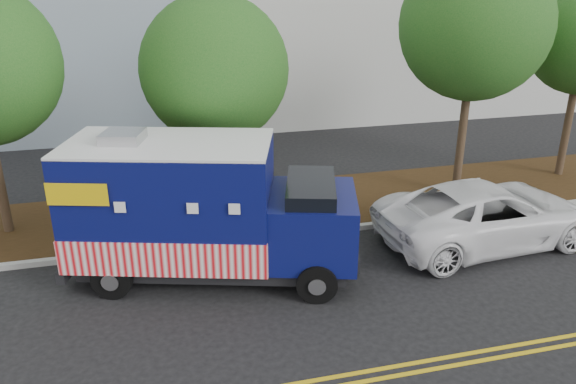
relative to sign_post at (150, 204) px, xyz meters
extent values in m
plane|color=black|center=(2.35, -1.86, -1.20)|extent=(120.00, 120.00, 0.00)
cube|color=#9E9E99|center=(2.35, -0.46, -1.12)|extent=(120.00, 0.18, 0.15)
cube|color=black|center=(2.35, 1.64, -1.12)|extent=(120.00, 4.00, 0.15)
cube|color=gold|center=(2.35, -6.31, -1.19)|extent=(120.00, 0.10, 0.01)
cylinder|color=#38281C|center=(2.09, 1.67, 0.48)|extent=(0.26, 0.26, 3.37)
sphere|color=#175319|center=(2.09, 1.67, 3.21)|extent=(4.17, 4.17, 4.17)
cylinder|color=#38281C|center=(9.81, 1.19, 0.98)|extent=(0.26, 0.26, 4.36)
sphere|color=#175319|center=(9.81, 1.19, 4.28)|extent=(4.50, 4.50, 4.50)
cylinder|color=#38281C|center=(14.33, 1.86, 0.77)|extent=(0.26, 0.26, 3.95)
cube|color=#473828|center=(0.00, 0.00, 0.00)|extent=(0.06, 0.06, 2.40)
cube|color=black|center=(1.49, -1.99, -0.73)|extent=(6.55, 3.78, 0.31)
cube|color=#0B0F4E|center=(0.53, -1.70, 0.80)|extent=(5.19, 3.76, 2.66)
cube|color=red|center=(0.53, -1.70, -0.15)|extent=(5.25, 3.84, 0.83)
cube|color=white|center=(0.53, -1.70, 2.15)|extent=(5.19, 3.76, 0.07)
cube|color=#B7B7BA|center=(-0.43, -1.42, 2.29)|extent=(1.10, 1.10, 0.24)
cube|color=#0B0F4E|center=(3.72, -2.64, 0.19)|extent=(2.59, 2.85, 1.55)
cube|color=black|center=(3.67, -2.63, 0.93)|extent=(1.68, 2.39, 0.72)
cube|color=black|center=(4.70, -2.93, -0.33)|extent=(0.71, 2.15, 0.33)
cube|color=black|center=(-1.76, -1.03, -0.70)|extent=(0.90, 2.45, 0.31)
cube|color=#B7B7BA|center=(-1.73, -1.04, 0.85)|extent=(0.61, 1.93, 2.11)
cube|color=#B7B7BA|center=(1.22, -0.53, 0.85)|extent=(1.93, 0.61, 1.22)
cube|color=yellow|center=(-1.44, -2.50, 1.41)|extent=(1.28, 0.40, 0.50)
cube|color=yellow|center=(-0.69, 0.03, 1.41)|extent=(1.28, 0.40, 0.50)
cylinder|color=black|center=(3.51, -3.76, -0.73)|extent=(0.98, 0.56, 0.93)
cylinder|color=black|center=(4.15, -1.59, -0.73)|extent=(0.98, 0.56, 0.93)
cylinder|color=black|center=(-0.96, -2.44, -0.73)|extent=(0.98, 0.56, 0.93)
cylinder|color=black|center=(-0.32, -0.27, -0.73)|extent=(0.98, 0.56, 0.93)
imported|color=white|center=(8.85, -2.05, -0.35)|extent=(6.30, 3.28, 1.70)
camera|label=1|loc=(0.19, -14.21, 5.84)|focal=35.00mm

